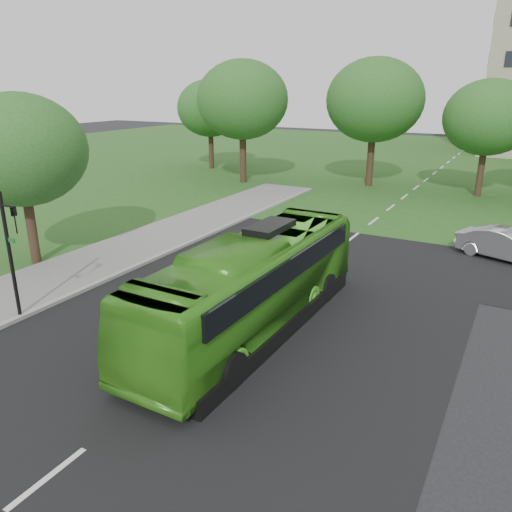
# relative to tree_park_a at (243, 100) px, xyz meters

# --- Properties ---
(ground) EXTENTS (160.00, 160.00, 0.00)m
(ground) POSITION_rel_tree_park_a_xyz_m (13.51, -25.36, -6.72)
(ground) COLOR black
(ground) RESTS_ON ground
(street_surfaces) EXTENTS (120.00, 120.00, 0.15)m
(street_surfaces) POSITION_rel_tree_park_a_xyz_m (13.14, -2.61, -6.69)
(street_surfaces) COLOR black
(street_surfaces) RESTS_ON ground
(tree_park_a) EXTENTS (7.45, 7.45, 9.90)m
(tree_park_a) POSITION_rel_tree_park_a_xyz_m (0.00, 0.00, 0.00)
(tree_park_a) COLOR black
(tree_park_a) RESTS_ON ground
(tree_park_b) EXTENTS (7.62, 7.62, 9.99)m
(tree_park_b) POSITION_rel_tree_park_a_xyz_m (9.87, 3.64, 0.02)
(tree_park_b) COLOR black
(tree_park_b) RESTS_ON ground
(tree_park_c) EXTENTS (6.29, 6.29, 8.36)m
(tree_park_c) POSITION_rel_tree_park_a_xyz_m (18.21, 3.58, -1.05)
(tree_park_c) COLOR black
(tree_park_c) RESTS_ON ground
(tree_park_f) EXTENTS (6.33, 6.33, 8.45)m
(tree_park_f) POSITION_rel_tree_park_a_xyz_m (-6.56, 5.00, -0.97)
(tree_park_f) COLOR black
(tree_park_f) RESTS_ON ground
(tree_side_near) EXTENTS (5.75, 5.75, 7.64)m
(tree_side_near) POSITION_rel_tree_park_a_xyz_m (1.86, -22.35, -1.53)
(tree_side_near) COLOR black
(tree_side_near) RESTS_ON ground
(bus) EXTENTS (2.84, 11.43, 3.17)m
(bus) POSITION_rel_tree_park_a_xyz_m (13.93, -23.18, -5.13)
(bus) COLOR green
(bus) RESTS_ON ground
(sedan) EXTENTS (4.69, 2.87, 1.46)m
(sedan) POSITION_rel_tree_park_a_xyz_m (20.96, -11.26, -5.99)
(sedan) COLOR silver
(sedan) RESTS_ON ground
(traffic_light) EXTENTS (0.74, 0.22, 4.58)m
(traffic_light) POSITION_rel_tree_park_a_xyz_m (6.46, -26.58, -4.03)
(traffic_light) COLOR black
(traffic_light) RESTS_ON ground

